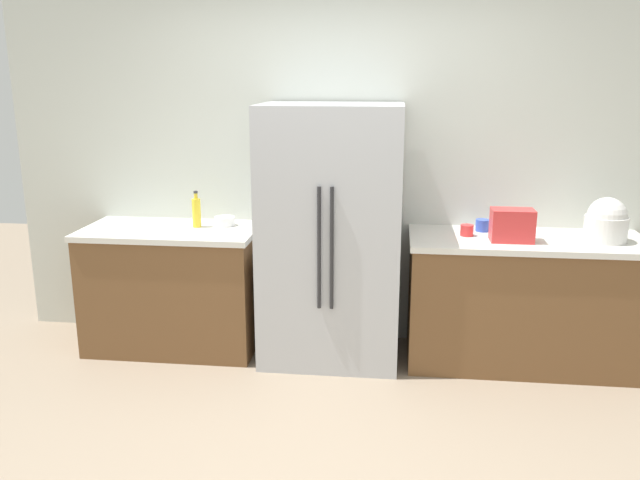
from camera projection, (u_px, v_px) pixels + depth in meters
name	position (u px, v px, depth m)	size (l,w,h in m)	color
ground_plane	(315.00, 456.00, 3.40)	(9.86, 9.86, 0.00)	gray
kitchen_back_panel	(343.00, 151.00, 4.67)	(4.93, 0.10, 2.81)	silver
counter_left	(174.00, 288.00, 4.68)	(1.23, 0.66, 0.89)	brown
counter_right	(523.00, 301.00, 4.40)	(1.56, 0.66, 0.89)	brown
refrigerator	(331.00, 235.00, 4.41)	(0.94, 0.71, 1.76)	#B2B5BA
toaster	(512.00, 225.00, 4.19)	(0.27, 0.17, 0.21)	red
rice_cooker	(606.00, 222.00, 4.18)	(0.27, 0.27, 0.29)	silver
bottle_a	(197.00, 212.00, 4.58)	(0.06, 0.06, 0.26)	yellow
cup_a	(482.00, 225.00, 4.47)	(0.09, 0.09, 0.08)	blue
cup_b	(467.00, 230.00, 4.34)	(0.09, 0.09, 0.07)	red
bowl_a	(225.00, 221.00, 4.64)	(0.14, 0.14, 0.06)	white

